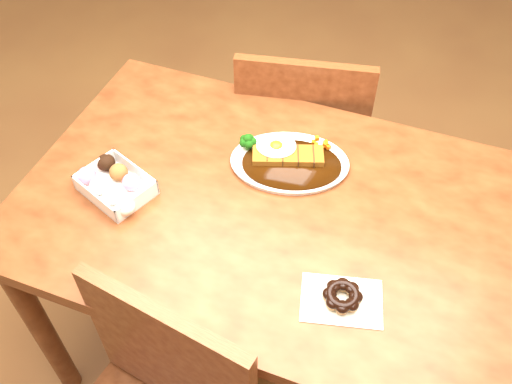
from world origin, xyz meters
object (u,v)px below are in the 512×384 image
(donut_box, at_px, (114,184))
(katsu_curry_plate, at_px, (288,159))
(chair_far, at_px, (302,137))
(pon_de_ring, at_px, (342,296))
(table, at_px, (266,228))

(donut_box, bearing_deg, katsu_curry_plate, 33.09)
(chair_far, height_order, pon_de_ring, chair_far)
(table, relative_size, chair_far, 1.38)
(donut_box, bearing_deg, chair_far, 64.58)
(table, relative_size, donut_box, 5.85)
(katsu_curry_plate, relative_size, donut_box, 1.67)
(chair_far, bearing_deg, table, 85.05)
(katsu_curry_plate, height_order, donut_box, katsu_curry_plate)
(chair_far, xyz_separation_m, pon_de_ring, (0.30, -0.73, 0.29))
(katsu_curry_plate, distance_m, donut_box, 0.44)
(pon_de_ring, bearing_deg, donut_box, 170.31)
(table, distance_m, pon_de_ring, 0.33)
(katsu_curry_plate, relative_size, pon_de_ring, 1.76)
(chair_far, xyz_separation_m, donut_box, (-0.30, -0.63, 0.30))
(donut_box, bearing_deg, table, 14.51)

